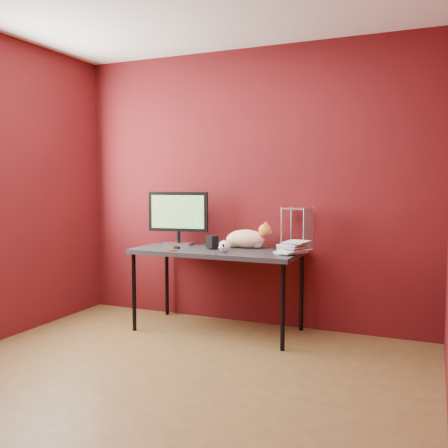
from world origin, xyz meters
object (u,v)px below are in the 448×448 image
at_px(book_stack, 286,182).
at_px(speaker, 212,243).
at_px(desk, 218,255).
at_px(skull_mug, 224,246).
at_px(cat, 246,239).
at_px(monitor, 178,215).

bearing_deg(book_stack, speaker, -176.89).
height_order(desk, skull_mug, skull_mug).
distance_m(skull_mug, book_stack, 0.76).
xyz_separation_m(speaker, book_stack, (0.67, 0.04, 0.55)).
distance_m(desk, book_stack, 0.91).
xyz_separation_m(cat, speaker, (-0.26, -0.19, -0.03)).
bearing_deg(speaker, cat, 61.52).
bearing_deg(monitor, book_stack, -14.79).
distance_m(monitor, cat, 0.71).
xyz_separation_m(desk, book_stack, (0.63, 0.02, 0.66)).
distance_m(skull_mug, speaker, 0.24).
relative_size(desk, monitor, 2.56).
bearing_deg(monitor, skull_mug, -35.42).
bearing_deg(cat, book_stack, -23.71).
xyz_separation_m(cat, book_stack, (0.41, -0.16, 0.52)).
height_order(cat, speaker, cat).
relative_size(skull_mug, speaker, 0.91).
relative_size(cat, skull_mug, 4.74).
height_order(monitor, cat, monitor).
xyz_separation_m(desk, cat, (0.21, 0.17, 0.14)).
distance_m(monitor, skull_mug, 0.72).
bearing_deg(speaker, monitor, -174.43).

